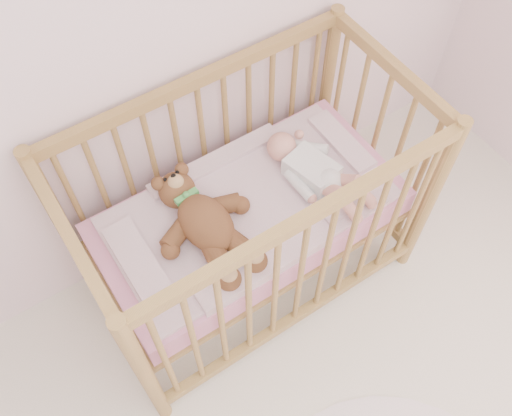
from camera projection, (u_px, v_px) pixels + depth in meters
wall_back at (31, 37)px, 1.63m from camera, size 4.00×0.02×2.70m
crib at (249, 215)px, 2.31m from camera, size 1.36×0.76×1.00m
mattress at (249, 217)px, 2.32m from camera, size 1.22×0.62×0.13m
blanket at (249, 207)px, 2.26m from camera, size 1.10×0.58×0.06m
baby at (312, 167)px, 2.27m from camera, size 0.38×0.59×0.13m
teddy_bear at (206, 224)px, 2.11m from camera, size 0.45×0.61×0.16m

